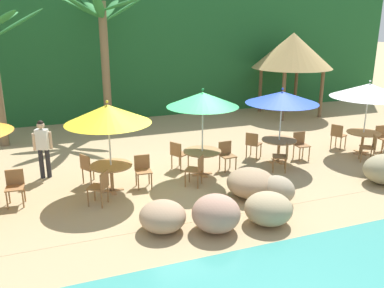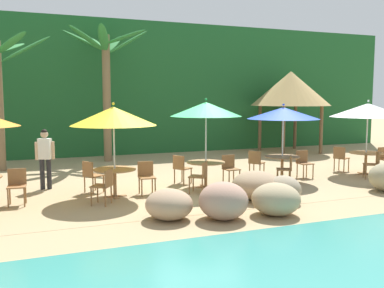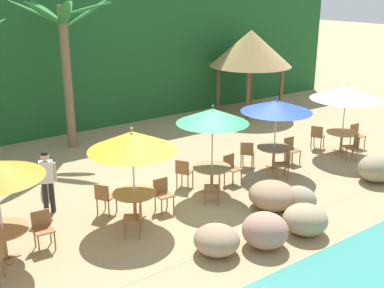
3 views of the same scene
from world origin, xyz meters
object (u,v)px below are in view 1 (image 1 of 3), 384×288
Objects in this scene: dining_table_green at (202,155)px; chair_orange_seaward at (15,185)px; chair_white_seaward at (382,136)px; chair_white_left at (370,146)px; dining_table_blue at (279,143)px; palapa_hut at (293,51)px; dining_table_yellow at (111,169)px; umbrella_blue at (282,97)px; dining_table_white at (363,136)px; chair_blue_inland at (253,143)px; umbrella_white at (369,90)px; chair_green_left at (197,168)px; chair_green_seaward at (226,154)px; umbrella_green at (203,100)px; chair_green_inland at (178,153)px; chair_yellow_seaward at (143,169)px; chair_yellow_left at (101,186)px; chair_blue_left at (283,155)px; chair_white_inland at (338,134)px; umbrella_yellow at (108,114)px; palm_tree_second at (103,38)px; chair_yellow_inland at (89,167)px; waiter_in_white at (43,145)px; chair_blue_seaward at (300,143)px.

chair_orange_seaward is at bearing -177.45° from dining_table_green.
chair_white_seaward is 1.47m from chair_white_left.
palapa_hut is at bearing 54.06° from dining_table_blue.
umbrella_blue is at bearing 4.93° from dining_table_yellow.
palapa_hut reaches higher than dining_table_white.
chair_blue_inland is at bearing -132.84° from palapa_hut.
umbrella_white reaches higher than chair_blue_inland.
chair_green_left and chair_white_left have the same top height.
chair_green_seaward is (0.84, 0.14, -0.10)m from dining_table_green.
umbrella_green reaches higher than chair_green_inland.
chair_white_left is at bearing -101.89° from palapa_hut.
dining_table_yellow is 5.60m from umbrella_blue.
chair_yellow_seaward is 1.00× the size of chair_green_inland.
chair_white_left is (2.75, -1.00, -1.58)m from umbrella_blue.
chair_yellow_left is 1.00× the size of chair_blue_left.
umbrella_green is at bearing 5.59° from dining_table_yellow.
chair_green_seaward is 2.44m from umbrella_blue.
chair_blue_left is 4.38m from chair_white_seaward.
chair_orange_seaward is 1.00× the size of chair_white_inland.
chair_orange_seaward reaches higher than dining_table_blue.
chair_orange_seaward is 10.88m from dining_table_white.
chair_blue_inland is (2.11, 0.82, -1.73)m from umbrella_green.
chair_white_left is (0.03, -1.50, 0.00)m from chair_white_inland.
umbrella_white is 1.85m from chair_white_left.
umbrella_green reaches higher than chair_green_seaward.
umbrella_yellow is at bearing -167.30° from chair_blue_inland.
chair_orange_seaward is 10.50m from chair_white_inland.
palapa_hut is (8.57, -0.18, -0.72)m from palm_tree_second.
umbrella_white reaches higher than chair_orange_seaward.
dining_table_green is (5.03, 0.22, 0.10)m from chair_orange_seaward.
umbrella_blue reaches higher than dining_table_blue.
chair_yellow_inland is at bearing 125.92° from dining_table_yellow.
umbrella_white is 6.13m from palapa_hut.
umbrella_blue is at bearing -53.42° from palm_tree_second.
palm_tree_second reaches higher than waiter_in_white.
palm_tree_second is at bearing 178.79° from palapa_hut.
chair_green_left is at bearing 179.31° from chair_white_left.
chair_yellow_seaward is at bearing -25.87° from chair_yellow_inland.
chair_blue_seaward is 1.92m from chair_white_inland.
umbrella_blue is 3.15m from umbrella_white.
palm_tree_second is (-4.05, 6.71, 3.18)m from chair_blue_left.
chair_blue_left is (5.04, -0.32, -0.10)m from dining_table_yellow.
umbrella_white is at bearing 1.53° from dining_table_yellow.
chair_green_inland is 0.35× the size of umbrella_white.
dining_table_yellow is 1.00× the size of dining_table_white.
palm_tree_second reaches higher than chair_green_left.
chair_orange_seaward is 7.22m from chair_blue_inland.
chair_green_inland is at bearing 158.11° from chair_green_seaward.
umbrella_white reaches higher than chair_blue_seaward.
umbrella_blue reaches higher than chair_white_left.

